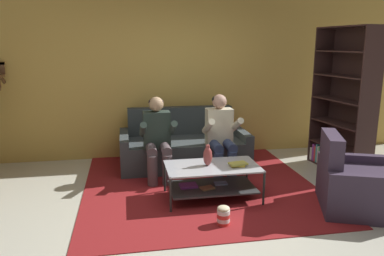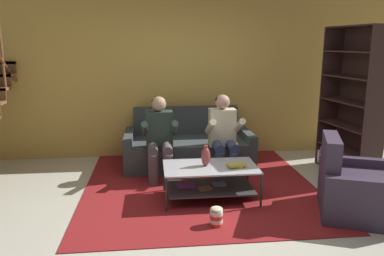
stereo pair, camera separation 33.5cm
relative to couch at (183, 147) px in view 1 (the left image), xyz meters
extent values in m
plane|color=beige|center=(0.05, -1.84, -0.28)|extent=(16.80, 16.80, 0.00)
cube|color=gold|center=(0.05, 0.62, 1.17)|extent=(8.40, 0.12, 2.90)
cylinder|color=brown|center=(-2.72, 0.64, 1.79)|extent=(0.04, 0.04, 0.90)
cube|color=#384042|center=(0.00, -0.06, -0.07)|extent=(1.72, 0.98, 0.43)
cube|color=#303738|center=(0.00, 0.34, 0.37)|extent=(1.72, 0.18, 0.45)
cube|color=#384042|center=(-0.92, -0.06, -0.01)|extent=(0.13, 0.98, 0.55)
cube|color=#384042|center=(0.92, -0.06, -0.01)|extent=(0.13, 0.98, 0.55)
cylinder|color=#57494D|center=(-0.56, -0.85, -0.07)|extent=(0.14, 0.14, 0.43)
cylinder|color=#57494D|center=(-0.36, -0.85, -0.07)|extent=(0.14, 0.14, 0.43)
cylinder|color=#57494D|center=(-0.56, -0.67, 0.19)|extent=(0.14, 0.42, 0.14)
cylinder|color=#57494D|center=(-0.36, -0.67, 0.19)|extent=(0.14, 0.42, 0.14)
cube|color=#27352E|center=(-0.46, -0.46, 0.41)|extent=(0.38, 0.22, 0.53)
cylinder|color=#27352E|center=(-0.66, -0.64, 0.46)|extent=(0.09, 0.49, 0.31)
cylinder|color=#27352E|center=(-0.26, -0.64, 0.46)|extent=(0.09, 0.49, 0.31)
sphere|color=tan|center=(-0.46, -0.46, 0.78)|extent=(0.21, 0.21, 0.21)
ellipsoid|color=black|center=(-0.46, -0.44, 0.81)|extent=(0.21, 0.21, 0.13)
cylinder|color=navy|center=(0.36, -0.85, -0.07)|extent=(0.14, 0.14, 0.43)
cylinder|color=navy|center=(0.56, -0.85, -0.07)|extent=(0.14, 0.14, 0.43)
cylinder|color=navy|center=(0.36, -0.67, 0.19)|extent=(0.14, 0.42, 0.14)
cylinder|color=navy|center=(0.56, -0.67, 0.19)|extent=(0.14, 0.42, 0.14)
cube|color=beige|center=(0.46, -0.46, 0.42)|extent=(0.38, 0.22, 0.54)
cylinder|color=beige|center=(0.26, -0.64, 0.47)|extent=(0.09, 0.49, 0.31)
cylinder|color=beige|center=(0.66, -0.64, 0.47)|extent=(0.09, 0.49, 0.31)
sphere|color=tan|center=(0.46, -0.46, 0.79)|extent=(0.21, 0.21, 0.21)
ellipsoid|color=black|center=(0.46, -0.44, 0.82)|extent=(0.21, 0.21, 0.13)
cube|color=#B6B9C1|center=(0.14, -1.41, 0.14)|extent=(1.14, 0.66, 0.02)
cube|color=#373A3B|center=(0.14, -1.41, -0.13)|extent=(1.05, 0.60, 0.02)
cylinder|color=#252D2B|center=(-0.42, -1.72, -0.07)|extent=(0.03, 0.03, 0.43)
cylinder|color=#252D2B|center=(0.70, -1.72, -0.07)|extent=(0.03, 0.03, 0.43)
cylinder|color=#252D2B|center=(-0.42, -1.09, -0.07)|extent=(0.03, 0.03, 0.43)
cylinder|color=#252D2B|center=(0.70, -1.09, -0.07)|extent=(0.03, 0.03, 0.43)
cube|color=purple|center=(-0.16, -1.37, -0.11)|extent=(0.22, 0.17, 0.03)
cube|color=#9B6D44|center=(0.06, -1.48, -0.11)|extent=(0.19, 0.16, 0.02)
cube|color=#7893BB|center=(0.26, -1.36, -0.11)|extent=(0.16, 0.11, 0.02)
cube|color=maroon|center=(0.07, -0.83, -0.28)|extent=(3.08, 3.35, 0.01)
cube|color=#8D4958|center=(0.07, -0.83, -0.28)|extent=(1.69, 1.84, 0.00)
ellipsoid|color=brown|center=(0.08, -1.39, 0.26)|extent=(0.11, 0.11, 0.24)
cylinder|color=brown|center=(0.08, -1.39, 0.38)|extent=(0.05, 0.05, 0.05)
cube|color=gold|center=(0.44, -1.47, 0.16)|extent=(0.19, 0.16, 0.02)
cube|color=#B2AA42|center=(0.44, -1.48, 0.18)|extent=(0.24, 0.17, 0.02)
cube|color=#372220|center=(2.24, -0.13, 0.79)|extent=(0.36, 0.07, 2.14)
cube|color=#372220|center=(2.39, -1.15, 0.79)|extent=(0.36, 0.07, 2.14)
cube|color=#372220|center=(2.48, -0.62, 0.79)|extent=(0.17, 1.04, 2.14)
cube|color=#372220|center=(2.31, -0.64, -0.27)|extent=(0.50, 1.05, 0.02)
cube|color=#372220|center=(2.31, -0.64, 0.07)|extent=(0.50, 1.05, 0.02)
cube|color=#372220|center=(2.31, -0.64, 0.43)|extent=(0.50, 1.05, 0.02)
cube|color=#372220|center=(2.31, -0.64, 0.79)|extent=(0.50, 1.05, 0.02)
cube|color=#372220|center=(2.31, -0.64, 1.15)|extent=(0.50, 1.05, 0.02)
cube|color=#372220|center=(2.31, -0.64, 1.50)|extent=(0.50, 1.05, 0.02)
cube|color=#372220|center=(2.31, -0.64, 1.85)|extent=(0.50, 1.05, 0.02)
cube|color=silver|center=(2.24, -0.18, -0.16)|extent=(0.31, 0.09, 0.21)
cube|color=#843294|center=(2.25, -0.23, -0.12)|extent=(0.31, 0.09, 0.28)
cube|color=red|center=(2.26, -0.28, -0.14)|extent=(0.31, 0.08, 0.25)
cube|color=teal|center=(2.26, -0.32, -0.11)|extent=(0.30, 0.07, 0.30)
cube|color=silver|center=(2.25, -0.36, -0.13)|extent=(0.28, 0.06, 0.27)
cube|color=#32914E|center=(2.24, -0.40, -0.13)|extent=(0.24, 0.08, 0.26)
cube|color=orange|center=(2.29, -0.45, -0.14)|extent=(0.33, 0.08, 0.25)
cube|color=orange|center=(2.26, -0.50, -0.13)|extent=(0.26, 0.07, 0.27)
cube|color=red|center=(2.28, -0.54, -0.15)|extent=(0.27, 0.08, 0.23)
cube|color=#202436|center=(2.29, -0.60, -0.17)|extent=(0.28, 0.08, 0.19)
cube|color=#699FAA|center=(2.29, -0.65, -0.13)|extent=(0.28, 0.07, 0.26)
cube|color=orange|center=(2.31, -0.70, -0.13)|extent=(0.30, 0.09, 0.27)
cube|color=#7B93B9|center=(2.30, -0.75, -0.15)|extent=(0.25, 0.07, 0.23)
cube|color=#3C2F43|center=(1.74, -2.00, -0.06)|extent=(1.01, 0.92, 0.45)
cube|color=#3C2F43|center=(1.43, -1.89, 0.39)|extent=(0.39, 0.68, 0.44)
cube|color=#3C2F43|center=(1.60, -2.37, -0.01)|extent=(0.80, 0.40, 0.55)
cube|color=#3C2F43|center=(1.88, -1.64, -0.01)|extent=(0.80, 0.40, 0.55)
cylinder|color=red|center=(0.09, -2.12, -0.26)|extent=(0.14, 0.14, 0.04)
cylinder|color=white|center=(0.09, -2.12, -0.22)|extent=(0.14, 0.14, 0.04)
cylinder|color=red|center=(0.09, -2.12, -0.17)|extent=(0.14, 0.14, 0.04)
cylinder|color=white|center=(0.09, -2.12, -0.13)|extent=(0.14, 0.14, 0.04)
ellipsoid|color=beige|center=(0.09, -2.12, -0.09)|extent=(0.13, 0.13, 0.05)
camera|label=1|loc=(-0.89, -5.68, 1.62)|focal=35.00mm
camera|label=2|loc=(-0.56, -5.73, 1.62)|focal=35.00mm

